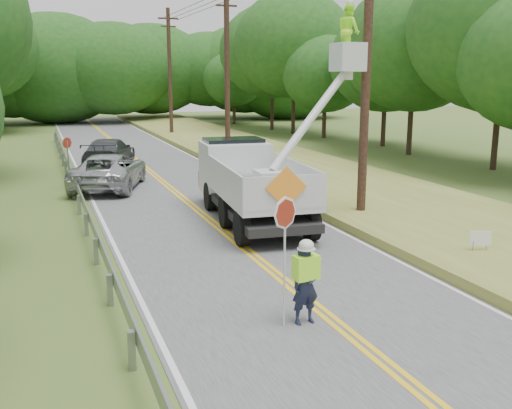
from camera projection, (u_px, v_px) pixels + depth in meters
name	position (u px, v px, depth m)	size (l,w,h in m)	color
ground	(375.00, 356.00, 10.35)	(140.00, 140.00, 0.00)	#4A6329
road	(185.00, 200.00, 23.15)	(7.20, 96.00, 0.03)	#464648
guardrail	(77.00, 190.00, 22.48)	(0.18, 48.00, 0.77)	gray
utility_poles	(274.00, 66.00, 26.48)	(1.60, 43.30, 10.00)	black
tall_grass_verge	(344.00, 185.00, 25.55)	(7.00, 96.00, 0.30)	olive
treeline_right	(386.00, 50.00, 36.87)	(11.85, 55.91, 11.67)	#332319
treeline_horizon	(96.00, 69.00, 60.75)	(57.56, 14.42, 11.53)	#194919
flagger	(305.00, 278.00, 11.47)	(1.05, 0.43, 2.61)	#191E33
bucket_truck	(252.00, 171.00, 20.38)	(4.95, 7.46, 7.06)	black
suv_silver	(109.00, 171.00, 25.45)	(2.53, 5.49, 1.53)	#AEB1B5
suv_darkgrey	(109.00, 152.00, 31.56)	(2.13, 5.23, 1.52)	#3D4045
stop_sign_permanent	(68.00, 156.00, 24.93)	(0.40, 0.32, 2.29)	gray
yard_sign	(480.00, 239.00, 15.51)	(0.54, 0.24, 0.82)	white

